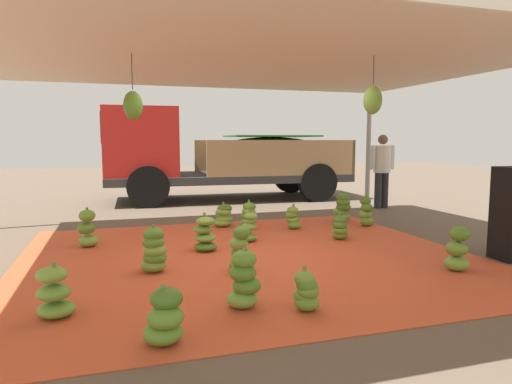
{
  "coord_description": "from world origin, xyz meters",
  "views": [
    {
      "loc": [
        -1.71,
        -5.82,
        1.58
      ],
      "look_at": [
        0.47,
        1.18,
        0.75
      ],
      "focal_mm": 31.91,
      "sensor_mm": 36.0,
      "label": 1
    }
  ],
  "objects": [
    {
      "name": "tarp_orange",
      "position": [
        0.0,
        0.0,
        0.01
      ],
      "size": [
        6.0,
        5.4,
        0.01
      ],
      "primitive_type": "cube",
      "color": "#D1512D",
      "rests_on": "ground"
    },
    {
      "name": "banana_bunch_5",
      "position": [
        -2.27,
        -1.55,
        0.22
      ],
      "size": [
        0.41,
        0.4,
        0.51
      ],
      "color": "#6B9E38",
      "rests_on": "tarp_orange"
    },
    {
      "name": "banana_bunch_0",
      "position": [
        2.7,
        1.5,
        0.27
      ],
      "size": [
        0.34,
        0.35,
        0.59
      ],
      "color": "#60932D",
      "rests_on": "tarp_orange"
    },
    {
      "name": "banana_bunch_10",
      "position": [
        2.51,
        2.07,
        0.27
      ],
      "size": [
        0.45,
        0.46,
        0.59
      ],
      "color": "#60932D",
      "rests_on": "tarp_orange"
    },
    {
      "name": "worker_0",
      "position": [
        4.27,
        3.45,
        1.01
      ],
      "size": [
        0.63,
        0.39,
        1.72
      ],
      "color": "#26262D",
      "rests_on": "ground"
    },
    {
      "name": "banana_bunch_6",
      "position": [
        0.53,
        1.82,
        0.24
      ],
      "size": [
        0.39,
        0.39,
        0.53
      ],
      "color": "#6B9E38",
      "rests_on": "tarp_orange"
    },
    {
      "name": "banana_bunch_4",
      "position": [
        2.22,
        -1.4,
        0.26
      ],
      "size": [
        0.41,
        0.41,
        0.58
      ],
      "color": "#75A83D",
      "rests_on": "tarp_orange"
    },
    {
      "name": "banana_bunch_12",
      "position": [
        -0.31,
        -0.65,
        0.27
      ],
      "size": [
        0.32,
        0.33,
        0.6
      ],
      "color": "#60932D",
      "rests_on": "tarp_orange"
    },
    {
      "name": "ground_plane",
      "position": [
        0.0,
        3.0,
        0.0
      ],
      "size": [
        40.0,
        40.0,
        0.0
      ],
      "primitive_type": "plane",
      "color": "brown"
    },
    {
      "name": "banana_bunch_3",
      "position": [
        -0.51,
        0.51,
        0.24
      ],
      "size": [
        0.45,
        0.46,
        0.55
      ],
      "color": "#477523",
      "rests_on": "tarp_orange"
    },
    {
      "name": "banana_bunch_15",
      "position": [
        0.27,
        0.89,
        0.22
      ],
      "size": [
        0.37,
        0.37,
        0.52
      ],
      "color": "#60932D",
      "rests_on": "tarp_orange"
    },
    {
      "name": "banana_bunch_2",
      "position": [
        0.17,
        2.25,
        0.2
      ],
      "size": [
        0.49,
        0.48,
        0.46
      ],
      "color": "#75A83D",
      "rests_on": "tarp_orange"
    },
    {
      "name": "banana_bunch_14",
      "position": [
        -0.59,
        -1.82,
        0.27
      ],
      "size": [
        0.38,
        0.36,
        0.59
      ],
      "color": "#75A83D",
      "rests_on": "tarp_orange"
    },
    {
      "name": "banana_bunch_9",
      "position": [
        -2.13,
        1.25,
        0.27
      ],
      "size": [
        0.39,
        0.39,
        0.59
      ],
      "color": "#75A83D",
      "rests_on": "tarp_orange"
    },
    {
      "name": "banana_bunch_1",
      "position": [
        -0.05,
        -2.06,
        0.19
      ],
      "size": [
        0.33,
        0.35,
        0.42
      ],
      "color": "#60932D",
      "rests_on": "tarp_orange"
    },
    {
      "name": "banana_bunch_11",
      "position": [
        -1.38,
        -2.38,
        0.22
      ],
      "size": [
        0.37,
        0.37,
        0.48
      ],
      "color": "#60932D",
      "rests_on": "tarp_orange"
    },
    {
      "name": "banana_bunch_13",
      "position": [
        1.69,
        0.59,
        0.19
      ],
      "size": [
        0.34,
        0.34,
        0.43
      ],
      "color": "#60932D",
      "rests_on": "tarp_orange"
    },
    {
      "name": "banana_bunch_7",
      "position": [
        -1.3,
        -0.36,
        0.26
      ],
      "size": [
        0.4,
        0.4,
        0.58
      ],
      "color": "#6B9E38",
      "rests_on": "tarp_orange"
    },
    {
      "name": "cargo_truck_main",
      "position": [
        0.93,
        6.15,
        1.19
      ],
      "size": [
        6.44,
        2.66,
        2.4
      ],
      "color": "#2D2D2D",
      "rests_on": "ground"
    },
    {
      "name": "tent_canopy",
      "position": [
        0.0,
        -0.09,
        2.64
      ],
      "size": [
        8.0,
        7.0,
        2.72
      ],
      "color": "#9EA0A5",
      "rests_on": "ground"
    },
    {
      "name": "banana_bunch_8",
      "position": [
        1.31,
        1.66,
        0.2
      ],
      "size": [
        0.33,
        0.35,
        0.45
      ],
      "color": "#60932D",
      "rests_on": "tarp_orange"
    }
  ]
}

